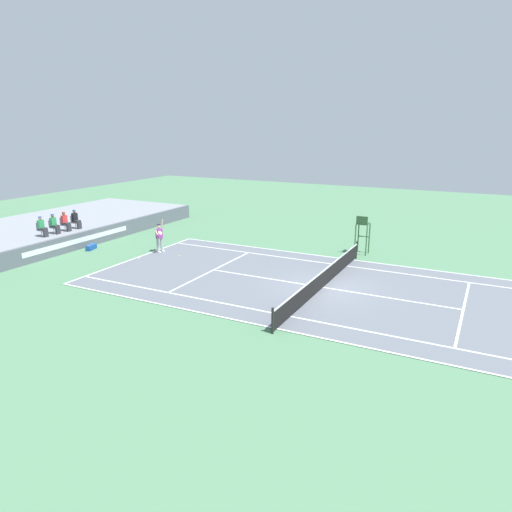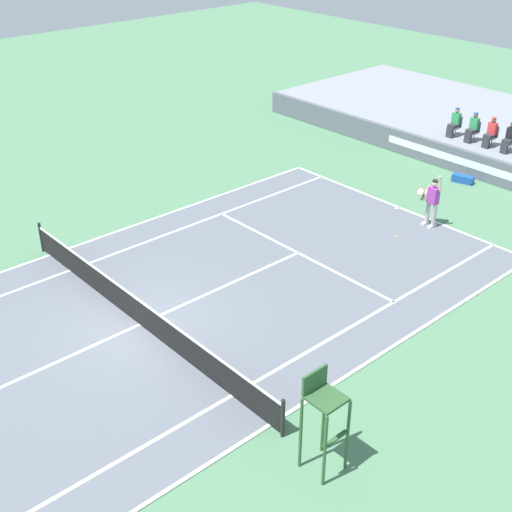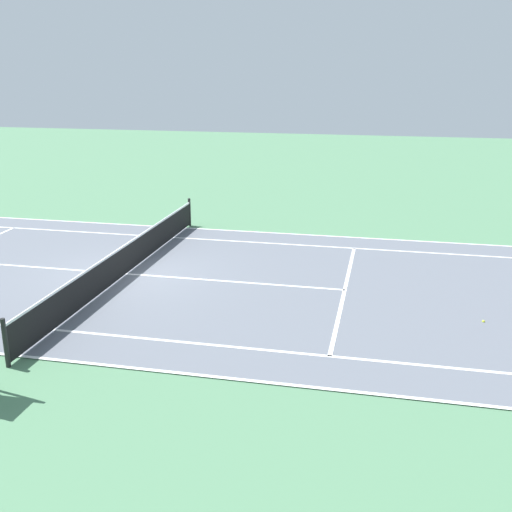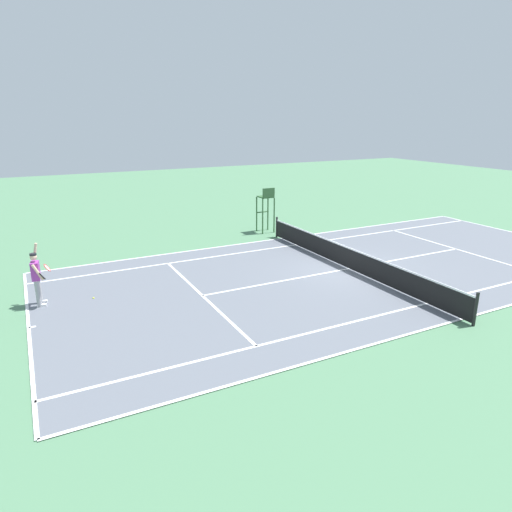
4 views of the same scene
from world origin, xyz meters
The scene contains 6 objects.
ground_plane centered at (0.00, 0.00, 0.00)m, with size 80.00×80.00×0.00m, color #4C7A56.
court centered at (0.00, 0.00, 0.01)m, with size 11.08×23.88×0.03m.
net centered at (0.00, 0.00, 0.52)m, with size 11.98×0.10×1.07m.
tennis_player centered at (1.71, 11.47, 0.99)m, with size 0.81×0.62×2.08m.
tennis_ball centered at (1.49, 9.83, 0.03)m, with size 0.07×0.07×0.07m, color #D1E533.
umpire_chair centered at (7.12, 0.00, 1.56)m, with size 0.77×0.77×2.44m.
Camera 4 is at (-13.91, 11.47, 5.99)m, focal length 31.68 mm.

